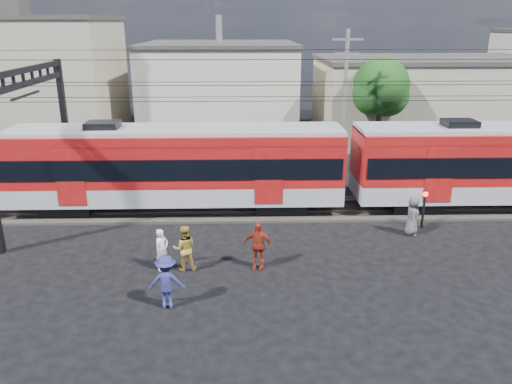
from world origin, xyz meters
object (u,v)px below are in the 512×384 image
at_px(commuter_train, 178,164).
at_px(pedestrian_a, 162,250).
at_px(pedestrian_c, 167,282).
at_px(crossing_signal, 424,202).

xyz_separation_m(commuter_train, pedestrian_a, (0.04, -6.12, -1.59)).
bearing_deg(pedestrian_c, crossing_signal, -149.35).
relative_size(pedestrian_c, crossing_signal, 1.05).
bearing_deg(commuter_train, crossing_signal, -12.02).
height_order(commuter_train, pedestrian_a, commuter_train).
bearing_deg(crossing_signal, pedestrian_a, -161.49).
height_order(commuter_train, pedestrian_c, commuter_train).
relative_size(pedestrian_a, pedestrian_c, 0.88).
xyz_separation_m(commuter_train, crossing_signal, (11.20, -2.39, -1.17)).
bearing_deg(crossing_signal, pedestrian_c, -148.87).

